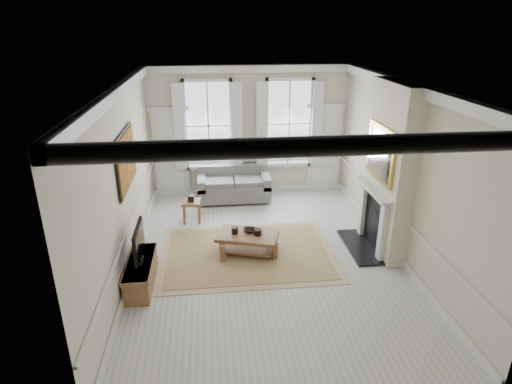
{
  "coord_description": "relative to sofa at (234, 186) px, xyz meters",
  "views": [
    {
      "loc": [
        -1.02,
        -7.37,
        4.41
      ],
      "look_at": [
        -0.16,
        0.45,
        1.25
      ],
      "focal_mm": 30.0,
      "sensor_mm": 36.0,
      "label": 1
    }
  ],
  "objects": [
    {
      "name": "floor",
      "position": [
        0.45,
        -3.11,
        -0.36
      ],
      "size": [
        7.2,
        7.2,
        0.0
      ],
      "primitive_type": "plane",
      "color": "#B7B5AD",
      "rests_on": "ground"
    },
    {
      "name": "ceiling",
      "position": [
        0.45,
        -3.11,
        3.04
      ],
      "size": [
        7.2,
        7.2,
        0.0
      ],
      "primitive_type": "plane",
      "rotation": [
        3.14,
        0.0,
        0.0
      ],
      "color": "white",
      "rests_on": "back_wall"
    },
    {
      "name": "back_wall",
      "position": [
        0.45,
        0.49,
        1.34
      ],
      "size": [
        5.2,
        0.0,
        5.2
      ],
      "primitive_type": "plane",
      "rotation": [
        1.57,
        0.0,
        0.0
      ],
      "color": "beige",
      "rests_on": "floor"
    },
    {
      "name": "left_wall",
      "position": [
        -2.15,
        -3.11,
        1.34
      ],
      "size": [
        0.0,
        7.2,
        7.2
      ],
      "primitive_type": "plane",
      "rotation": [
        1.57,
        0.0,
        1.57
      ],
      "color": "beige",
      "rests_on": "floor"
    },
    {
      "name": "right_wall",
      "position": [
        3.05,
        -3.11,
        1.34
      ],
      "size": [
        0.0,
        7.2,
        7.2
      ],
      "primitive_type": "plane",
      "rotation": [
        1.57,
        0.0,
        -1.57
      ],
      "color": "beige",
      "rests_on": "floor"
    },
    {
      "name": "window_left",
      "position": [
        -0.6,
        0.44,
        1.54
      ],
      "size": [
        1.26,
        0.2,
        2.2
      ],
      "primitive_type": null,
      "color": "#B2BCC6",
      "rests_on": "back_wall"
    },
    {
      "name": "window_right",
      "position": [
        1.5,
        0.44,
        1.54
      ],
      "size": [
        1.26,
        0.2,
        2.2
      ],
      "primitive_type": null,
      "color": "#B2BCC6",
      "rests_on": "back_wall"
    },
    {
      "name": "door_left",
      "position": [
        -1.6,
        0.45,
        0.79
      ],
      "size": [
        0.9,
        0.08,
        2.3
      ],
      "primitive_type": "cube",
      "color": "silver",
      "rests_on": "floor"
    },
    {
      "name": "door_right",
      "position": [
        2.5,
        0.45,
        0.79
      ],
      "size": [
        0.9,
        0.08,
        2.3
      ],
      "primitive_type": "cube",
      "color": "silver",
      "rests_on": "floor"
    },
    {
      "name": "painting",
      "position": [
        -2.11,
        -2.81,
        1.69
      ],
      "size": [
        0.05,
        1.66,
        1.06
      ],
      "primitive_type": "cube",
      "color": "#B8851F",
      "rests_on": "left_wall"
    },
    {
      "name": "chimney_breast",
      "position": [
        2.88,
        -2.91,
        1.34
      ],
      "size": [
        0.35,
        1.7,
        3.38
      ],
      "primitive_type": "cube",
      "color": "beige",
      "rests_on": "floor"
    },
    {
      "name": "hearth",
      "position": [
        2.45,
        -2.91,
        -0.34
      ],
      "size": [
        0.55,
        1.5,
        0.05
      ],
      "primitive_type": "cube",
      "color": "black",
      "rests_on": "floor"
    },
    {
      "name": "fireplace",
      "position": [
        2.65,
        -2.91,
        0.37
      ],
      "size": [
        0.21,
        1.45,
        1.33
      ],
      "color": "silver",
      "rests_on": "floor"
    },
    {
      "name": "mirror",
      "position": [
        2.66,
        -2.91,
        1.69
      ],
      "size": [
        0.06,
        1.26,
        1.06
      ],
      "primitive_type": "cube",
      "color": "gold",
      "rests_on": "chimney_breast"
    },
    {
      "name": "sofa",
      "position": [
        0.0,
        0.0,
        0.0
      ],
      "size": [
        1.87,
        0.91,
        0.86
      ],
      "color": "slate",
      "rests_on": "floor"
    },
    {
      "name": "side_table",
      "position": [
        -1.06,
        -1.24,
        0.05
      ],
      "size": [
        0.45,
        0.45,
        0.52
      ],
      "rotation": [
        0.0,
        0.0,
        -0.07
      ],
      "color": "brown",
      "rests_on": "floor"
    },
    {
      "name": "rug",
      "position": [
        0.1,
        -2.9,
        -0.35
      ],
      "size": [
        3.5,
        2.6,
        0.02
      ],
      "primitive_type": "cube",
      "color": "olive",
      "rests_on": "floor"
    },
    {
      "name": "coffee_table",
      "position": [
        0.1,
        -2.9,
        0.01
      ],
      "size": [
        1.35,
        1.02,
        0.45
      ],
      "rotation": [
        0.0,
        0.0,
        -0.3
      ],
      "color": "brown",
      "rests_on": "rug"
    },
    {
      "name": "ceramic_pot_a",
      "position": [
        -0.15,
        -2.85,
        0.15
      ],
      "size": [
        0.14,
        0.14,
        0.14
      ],
      "primitive_type": "cylinder",
      "color": "black",
      "rests_on": "coffee_table"
    },
    {
      "name": "ceramic_pot_b",
      "position": [
        0.3,
        -2.95,
        0.14
      ],
      "size": [
        0.16,
        0.16,
        0.11
      ],
      "primitive_type": "cylinder",
      "color": "black",
      "rests_on": "coffee_table"
    },
    {
      "name": "bowl",
      "position": [
        0.15,
        -2.8,
        0.12
      ],
      "size": [
        0.29,
        0.29,
        0.06
      ],
      "primitive_type": "imported",
      "rotation": [
        0.0,
        0.0,
        -0.18
      ],
      "color": "black",
      "rests_on": "coffee_table"
    },
    {
      "name": "tv_stand",
      "position": [
        -1.89,
        -3.78,
        -0.12
      ],
      "size": [
        0.43,
        1.32,
        0.47
      ],
      "primitive_type": "cube",
      "color": "brown",
      "rests_on": "floor"
    },
    {
      "name": "tv",
      "position": [
        -1.86,
        -3.78,
        0.51
      ],
      "size": [
        0.08,
        0.9,
        0.68
      ],
      "color": "black",
      "rests_on": "tv_stand"
    }
  ]
}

